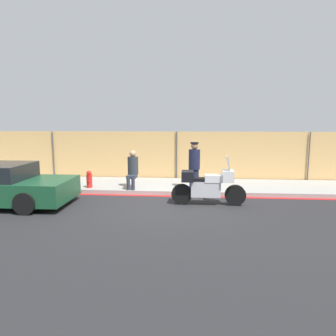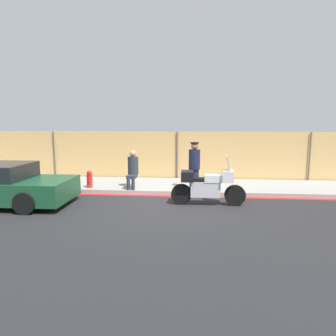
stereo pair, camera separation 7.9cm
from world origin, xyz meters
name	(u,v)px [view 2 (the right image)]	position (x,y,z in m)	size (l,w,h in m)	color
ground_plane	(169,206)	(0.00, 0.00, 0.00)	(120.00, 120.00, 0.00)	#262628
sidewalk	(175,186)	(0.00, 2.55, 0.07)	(39.59, 2.53, 0.14)	#9E9E99
curb_paint_stripe	(172,196)	(0.00, 1.20, 0.00)	(39.59, 0.18, 0.01)	red
storefront_fence	(177,157)	(0.00, 3.91, 1.04)	(37.61, 0.17, 2.09)	#E5B26B
motorcycle	(207,185)	(1.12, 0.22, 0.60)	(2.21, 0.50, 1.48)	black
officer_standing	(194,165)	(0.72, 1.80, 0.97)	(0.39, 0.39, 1.64)	#191E38
person_seated_on_curb	(133,167)	(-1.45, 1.76, 0.88)	(0.38, 0.69, 1.34)	#2D3342
fire_hydrant	(90,179)	(-3.02, 1.67, 0.44)	(0.20, 0.25, 0.62)	red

